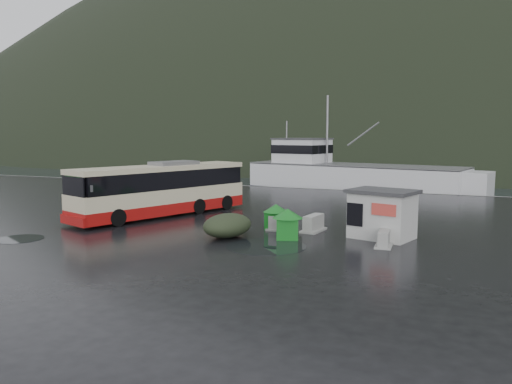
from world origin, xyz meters
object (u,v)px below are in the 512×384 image
at_px(coach_bus, 163,216).
at_px(jersey_barrier_b, 277,229).
at_px(jersey_barrier_c, 384,246).
at_px(dome_tent, 227,237).
at_px(ticket_kiosk, 381,238).
at_px(jersey_barrier_a, 313,231).
at_px(waste_bin_left, 276,229).
at_px(waste_bin_right, 287,239).
at_px(white_van, 122,211).
at_px(fishing_trawler, 353,183).

relative_size(coach_bus, jersey_barrier_b, 7.54).
bearing_deg(jersey_barrier_c, dome_tent, -173.73).
distance_m(ticket_kiosk, jersey_barrier_a, 3.58).
xyz_separation_m(jersey_barrier_a, jersey_barrier_b, (-2.00, -0.11, 0.00)).
bearing_deg(waste_bin_left, ticket_kiosk, -0.70).
bearing_deg(ticket_kiosk, jersey_barrier_a, -169.54).
bearing_deg(jersey_barrier_c, jersey_barrier_b, 160.52).
bearing_deg(coach_bus, dome_tent, -13.41).
distance_m(waste_bin_right, jersey_barrier_c, 4.57).
relative_size(jersey_barrier_b, jersey_barrier_c, 1.10).
xyz_separation_m(white_van, jersey_barrier_b, (11.55, -1.77, 0.00)).
distance_m(waste_bin_right, fishing_trawler, 28.85).
relative_size(ticket_kiosk, fishing_trawler, 0.12).
height_order(ticket_kiosk, jersey_barrier_b, ticket_kiosk).
distance_m(jersey_barrier_a, jersey_barrier_b, 2.01).
bearing_deg(jersey_barrier_a, dome_tent, -139.29).
xyz_separation_m(white_van, jersey_barrier_a, (13.55, -1.67, 0.00)).
relative_size(white_van, fishing_trawler, 0.25).
relative_size(waste_bin_left, dome_tent, 0.46).
bearing_deg(jersey_barrier_a, jersey_barrier_c, -29.27).
bearing_deg(ticket_kiosk, fishing_trawler, 121.16).
bearing_deg(waste_bin_left, jersey_barrier_c, -17.83).
bearing_deg(jersey_barrier_a, coach_bus, 172.99).
height_order(coach_bus, ticket_kiosk, coach_bus).
relative_size(waste_bin_right, jersey_barrier_c, 1.03).
distance_m(coach_bus, jersey_barrier_c, 14.46).
bearing_deg(white_van, waste_bin_left, -19.46).
relative_size(waste_bin_right, jersey_barrier_b, 0.94).
distance_m(coach_bus, white_van, 3.48).
bearing_deg(jersey_barrier_b, dome_tent, -117.42).
xyz_separation_m(white_van, fishing_trawler, (10.10, 24.70, 0.00)).
distance_m(waste_bin_left, dome_tent, 3.13).
height_order(waste_bin_left, jersey_barrier_c, waste_bin_left).
bearing_deg(jersey_barrier_c, waste_bin_right, -178.26).
relative_size(coach_bus, waste_bin_right, 8.06).
height_order(white_van, jersey_barrier_c, white_van).
xyz_separation_m(coach_bus, jersey_barrier_b, (8.10, -1.35, 0.00)).
bearing_deg(dome_tent, coach_bus, 147.01).
xyz_separation_m(ticket_kiosk, jersey_barrier_b, (-5.56, 0.27, 0.00)).
relative_size(coach_bus, jersey_barrier_a, 6.94).
bearing_deg(white_van, waste_bin_right, -27.03).
relative_size(dome_tent, ticket_kiosk, 0.97).
xyz_separation_m(coach_bus, dome_tent, (6.58, -4.27, 0.00)).
bearing_deg(jersey_barrier_c, coach_bus, 166.19).
height_order(ticket_kiosk, jersey_barrier_c, ticket_kiosk).
bearing_deg(waste_bin_right, jersey_barrier_a, 75.19).
height_order(coach_bus, waste_bin_left, coach_bus).
bearing_deg(waste_bin_right, jersey_barrier_c, 1.74).
distance_m(waste_bin_left, jersey_barrier_a, 2.00).
relative_size(waste_bin_left, jersey_barrier_a, 0.79).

